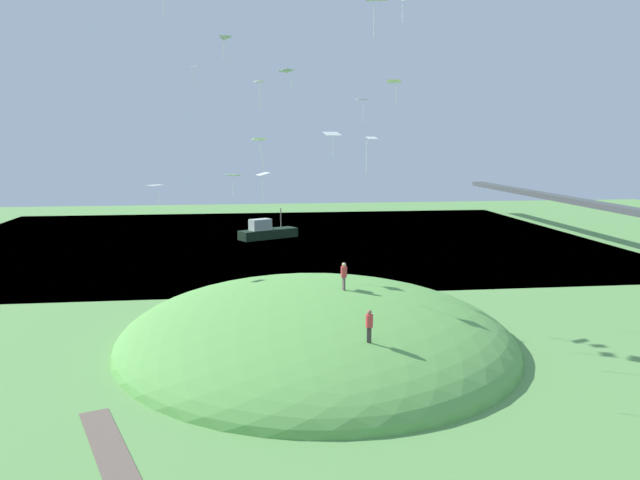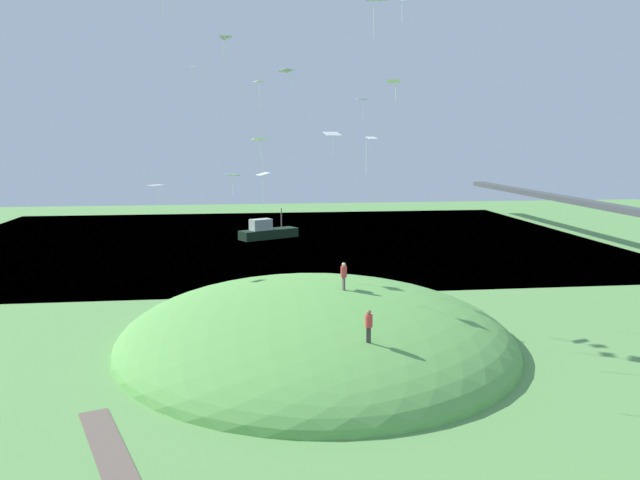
{
  "view_description": "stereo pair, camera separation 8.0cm",
  "coord_description": "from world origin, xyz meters",
  "px_view_note": "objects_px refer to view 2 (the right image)",
  "views": [
    {
      "loc": [
        45.26,
        -4.08,
        12.38
      ],
      "look_at": [
        1.44,
        1.52,
        5.43
      ],
      "focal_mm": 35.5,
      "sensor_mm": 36.0,
      "label": 1
    },
    {
      "loc": [
        45.27,
        -4.01,
        12.38
      ],
      "look_at": [
        1.44,
        1.52,
        5.43
      ],
      "focal_mm": 35.5,
      "sensor_mm": 36.0,
      "label": 2
    }
  ],
  "objects_px": {
    "boat_on_lake": "(267,232)",
    "kite_7": "(363,101)",
    "kite_9": "(287,71)",
    "kite_11": "(263,176)",
    "person_on_hilltop": "(369,322)",
    "kite_1": "(332,134)",
    "kite_0": "(156,186)",
    "kite_8": "(233,176)",
    "kite_10": "(259,84)",
    "kite_2": "(377,0)",
    "kite_13": "(407,1)",
    "kite_6": "(259,141)",
    "kite_14": "(225,39)",
    "kite_15": "(394,82)",
    "kite_3": "(195,68)",
    "kite_5": "(226,38)",
    "person_with_child": "(344,273)",
    "kite_4": "(371,142)"
  },
  "relations": [
    {
      "from": "kite_8",
      "to": "kite_9",
      "type": "relative_size",
      "value": 1.13
    },
    {
      "from": "kite_9",
      "to": "kite_11",
      "type": "distance_m",
      "value": 7.28
    },
    {
      "from": "kite_3",
      "to": "kite_14",
      "type": "distance_m",
      "value": 3.46
    },
    {
      "from": "kite_4",
      "to": "kite_3",
      "type": "bearing_deg",
      "value": -133.83
    },
    {
      "from": "kite_0",
      "to": "kite_8",
      "type": "relative_size",
      "value": 1.01
    },
    {
      "from": "kite_2",
      "to": "kite_13",
      "type": "relative_size",
      "value": 1.77
    },
    {
      "from": "kite_7",
      "to": "kite_5",
      "type": "bearing_deg",
      "value": -97.0
    },
    {
      "from": "kite_2",
      "to": "kite_14",
      "type": "bearing_deg",
      "value": -134.6
    },
    {
      "from": "boat_on_lake",
      "to": "person_on_hilltop",
      "type": "height_order",
      "value": "person_on_hilltop"
    },
    {
      "from": "kite_0",
      "to": "kite_13",
      "type": "bearing_deg",
      "value": 50.21
    },
    {
      "from": "kite_5",
      "to": "kite_4",
      "type": "bearing_deg",
      "value": 39.79
    },
    {
      "from": "kite_8",
      "to": "kite_13",
      "type": "height_order",
      "value": "kite_13"
    },
    {
      "from": "kite_5",
      "to": "kite_9",
      "type": "bearing_deg",
      "value": 42.76
    },
    {
      "from": "kite_5",
      "to": "kite_0",
      "type": "bearing_deg",
      "value": -87.11
    },
    {
      "from": "kite_10",
      "to": "kite_15",
      "type": "bearing_deg",
      "value": 78.57
    },
    {
      "from": "boat_on_lake",
      "to": "kite_7",
      "type": "xyz_separation_m",
      "value": [
        33.79,
        5.72,
        14.39
      ]
    },
    {
      "from": "boat_on_lake",
      "to": "kite_15",
      "type": "bearing_deg",
      "value": 67.08
    },
    {
      "from": "kite_1",
      "to": "kite_5",
      "type": "distance_m",
      "value": 10.58
    },
    {
      "from": "kite_15",
      "to": "kite_14",
      "type": "bearing_deg",
      "value": -144.82
    },
    {
      "from": "kite_8",
      "to": "kite_5",
      "type": "bearing_deg",
      "value": -175.74
    },
    {
      "from": "boat_on_lake",
      "to": "kite_4",
      "type": "relative_size",
      "value": 3.57
    },
    {
      "from": "person_with_child",
      "to": "kite_8",
      "type": "bearing_deg",
      "value": 39.07
    },
    {
      "from": "kite_14",
      "to": "kite_13",
      "type": "bearing_deg",
      "value": 41.82
    },
    {
      "from": "kite_14",
      "to": "kite_3",
      "type": "bearing_deg",
      "value": -130.63
    },
    {
      "from": "person_on_hilltop",
      "to": "kite_10",
      "type": "xyz_separation_m",
      "value": [
        -4.72,
        -5.1,
        11.87
      ]
    },
    {
      "from": "person_on_hilltop",
      "to": "kite_15",
      "type": "distance_m",
      "value": 12.52
    },
    {
      "from": "kite_11",
      "to": "kite_15",
      "type": "relative_size",
      "value": 1.92
    },
    {
      "from": "person_with_child",
      "to": "kite_6",
      "type": "xyz_separation_m",
      "value": [
        -2.25,
        -5.1,
        8.17
      ]
    },
    {
      "from": "kite_10",
      "to": "kite_14",
      "type": "height_order",
      "value": "kite_14"
    },
    {
      "from": "kite_10",
      "to": "kite_15",
      "type": "height_order",
      "value": "kite_15"
    },
    {
      "from": "kite_6",
      "to": "kite_14",
      "type": "distance_m",
      "value": 8.9
    },
    {
      "from": "kite_4",
      "to": "kite_7",
      "type": "relative_size",
      "value": 1.23
    },
    {
      "from": "kite_11",
      "to": "kite_15",
      "type": "height_order",
      "value": "kite_15"
    },
    {
      "from": "person_on_hilltop",
      "to": "kite_1",
      "type": "height_order",
      "value": "kite_1"
    },
    {
      "from": "kite_7",
      "to": "kite_14",
      "type": "xyz_separation_m",
      "value": [
        0.64,
        -9.82,
        4.09
      ]
    },
    {
      "from": "kite_10",
      "to": "kite_11",
      "type": "height_order",
      "value": "kite_10"
    },
    {
      "from": "kite_8",
      "to": "person_on_hilltop",
      "type": "bearing_deg",
      "value": 27.26
    },
    {
      "from": "kite_13",
      "to": "kite_2",
      "type": "bearing_deg",
      "value": -154.72
    },
    {
      "from": "kite_1",
      "to": "kite_15",
      "type": "height_order",
      "value": "kite_15"
    },
    {
      "from": "boat_on_lake",
      "to": "kite_2",
      "type": "height_order",
      "value": "kite_2"
    },
    {
      "from": "kite_1",
      "to": "kite_2",
      "type": "height_order",
      "value": "kite_2"
    },
    {
      "from": "kite_2",
      "to": "kite_6",
      "type": "height_order",
      "value": "kite_2"
    },
    {
      "from": "kite_2",
      "to": "person_with_child",
      "type": "bearing_deg",
      "value": -129.68
    },
    {
      "from": "person_on_hilltop",
      "to": "kite_3",
      "type": "relative_size",
      "value": 1.13
    },
    {
      "from": "kite_0",
      "to": "kite_7",
      "type": "relative_size",
      "value": 0.83
    },
    {
      "from": "kite_6",
      "to": "kite_9",
      "type": "bearing_deg",
      "value": 142.03
    },
    {
      "from": "kite_0",
      "to": "kite_10",
      "type": "relative_size",
      "value": 1.03
    },
    {
      "from": "kite_3",
      "to": "kite_5",
      "type": "relative_size",
      "value": 0.74
    },
    {
      "from": "kite_2",
      "to": "kite_15",
      "type": "distance_m",
      "value": 6.33
    },
    {
      "from": "kite_4",
      "to": "kite_14",
      "type": "distance_m",
      "value": 13.95
    }
  ]
}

